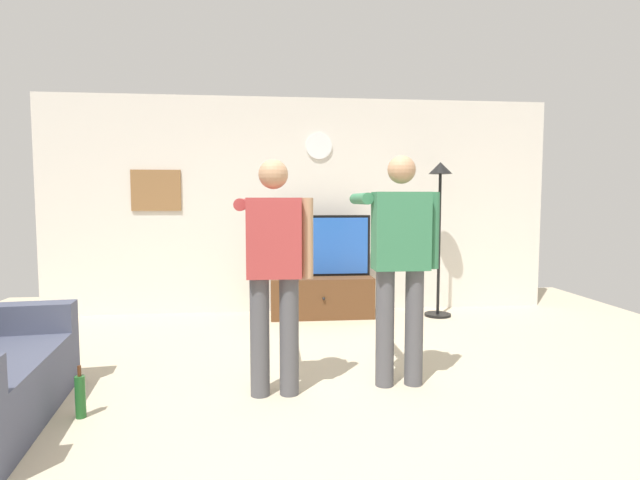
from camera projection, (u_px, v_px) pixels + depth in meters
name	position (u px, v px, depth m)	size (l,w,h in m)	color
ground_plane	(328.00, 402.00, 3.48)	(8.40, 8.40, 0.00)	beige
back_wall	(301.00, 206.00, 6.30)	(6.40, 0.10, 2.70)	silver
tv_stand	(321.00, 296.00, 6.06)	(1.23, 0.56, 0.49)	brown
television	(321.00, 246.00, 6.06)	(1.21, 0.07, 0.75)	black
wall_clock	(319.00, 146.00, 6.20)	(0.33, 0.33, 0.03)	white
framed_picture	(156.00, 190.00, 6.05)	(0.60, 0.04, 0.50)	olive
floor_lamp	(440.00, 207.00, 5.97)	(0.32, 0.32, 1.88)	black
person_standing_nearer_lamp	(274.00, 264.00, 3.55)	(0.57, 0.78, 1.71)	#4C4C51
person_standing_nearer_couch	(400.00, 256.00, 3.74)	(0.59, 0.78, 1.75)	#4C4C51
beverage_bottle	(80.00, 396.00, 3.22)	(0.07, 0.07, 0.35)	#1E5923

